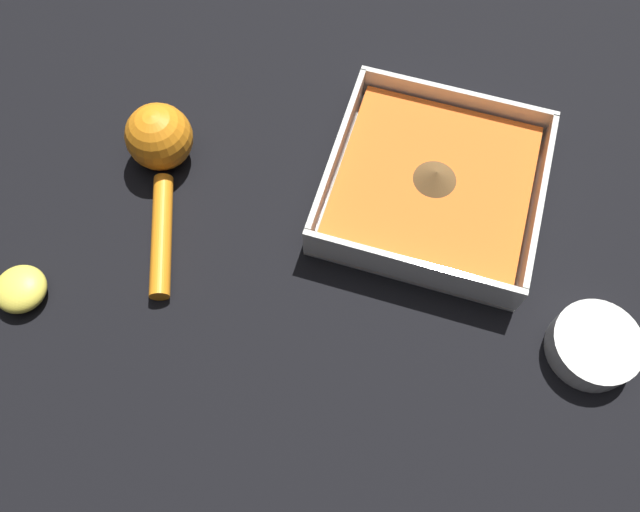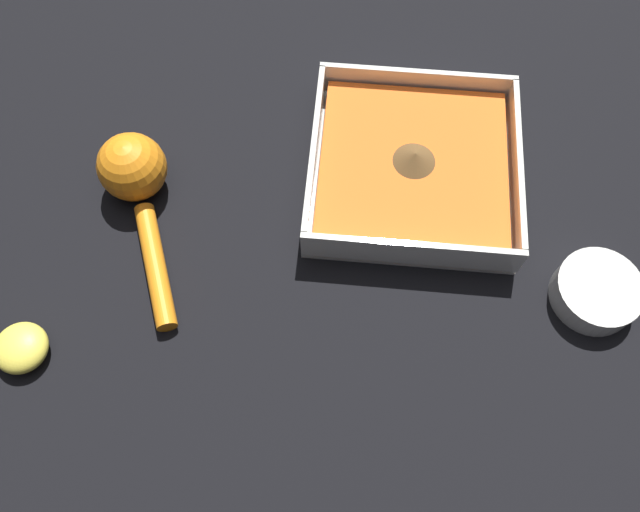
# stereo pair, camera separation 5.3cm
# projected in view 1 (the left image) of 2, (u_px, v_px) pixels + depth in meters

# --- Properties ---
(ground_plane) EXTENTS (4.00, 4.00, 0.00)m
(ground_plane) POSITION_uv_depth(u_px,v_px,m) (435.00, 195.00, 0.67)
(ground_plane) COLOR black
(square_dish) EXTENTS (0.22, 0.22, 0.05)m
(square_dish) POSITION_uv_depth(u_px,v_px,m) (432.00, 187.00, 0.66)
(square_dish) COLOR silver
(square_dish) RESTS_ON ground_plane
(spice_bowl) EXTENTS (0.08, 0.08, 0.03)m
(spice_bowl) POSITION_uv_depth(u_px,v_px,m) (593.00, 346.00, 0.59)
(spice_bowl) COLOR silver
(spice_bowl) RESTS_ON ground_plane
(lemon_squeezer) EXTENTS (0.11, 0.20, 0.07)m
(lemon_squeezer) POSITION_uv_depth(u_px,v_px,m) (159.00, 150.00, 0.66)
(lemon_squeezer) COLOR orange
(lemon_squeezer) RESTS_ON ground_plane
(lemon_half) EXTENTS (0.05, 0.05, 0.03)m
(lemon_half) POSITION_uv_depth(u_px,v_px,m) (21.00, 289.00, 0.61)
(lemon_half) COLOR #EFDB4C
(lemon_half) RESTS_ON ground_plane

